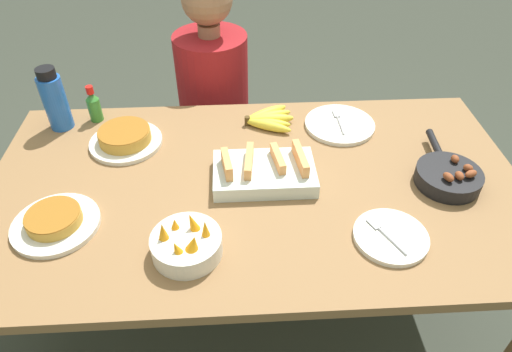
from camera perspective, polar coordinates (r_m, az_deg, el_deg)
The scene contains 13 objects.
ground_plane at distance 2.00m, azimuth 0.00°, elevation -16.08°, with size 14.00×14.00×0.00m, color #383D33.
dining_table at distance 1.52m, azimuth 0.00°, elevation -3.20°, with size 1.73×0.96×0.70m.
banana_bunch at distance 1.73m, azimuth 1.44°, elevation 7.12°, with size 0.19×0.20×0.04m.
melon_tray at distance 1.46m, azimuth 1.03°, elevation 0.54°, with size 0.32×0.20×0.10m.
skillet at distance 1.57m, azimuth 22.87°, elevation 0.01°, with size 0.21×0.34×0.08m.
frittata_plate_center at distance 1.68m, azimuth -16.03°, elevation 4.58°, with size 0.25×0.25×0.06m.
frittata_plate_side at distance 1.44m, azimuth -23.84°, elevation -5.23°, with size 0.25×0.25×0.05m.
empty_plate_near_front at distance 1.35m, azimuth 16.47°, elevation -7.28°, with size 0.21×0.21×0.02m.
empty_plate_far_left at distance 1.74m, azimuth 10.41°, elevation 6.35°, with size 0.26×0.26×0.02m.
fruit_bowl_mango at distance 1.25m, azimuth -8.69°, elevation -8.37°, with size 0.19×0.19×0.11m.
water_bottle at distance 1.81m, azimuth -23.86°, elevation 8.66°, with size 0.08×0.08×0.24m.
hot_sauce_bottle at distance 1.83m, azimuth -19.61°, elevation 8.30°, with size 0.05×0.05×0.14m.
person_figure at distance 2.19m, azimuth -5.14°, elevation 7.20°, with size 0.35×0.35×1.14m.
Camera 1 is at (-0.06, -1.09, 1.67)m, focal length 32.00 mm.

